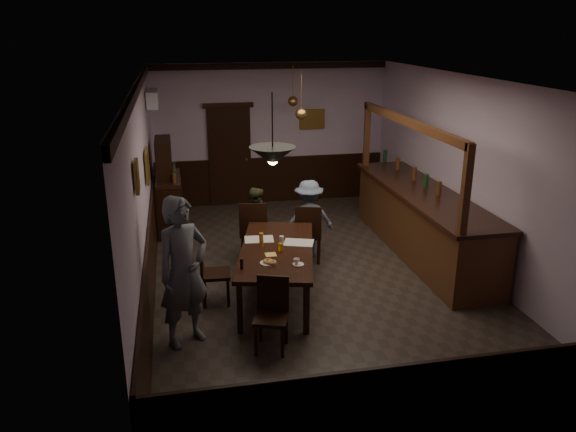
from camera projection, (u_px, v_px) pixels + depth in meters
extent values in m
cube|color=#2D2621|center=(315.00, 276.00, 8.81)|extent=(5.00, 8.00, 0.01)
cube|color=white|center=(318.00, 80.00, 7.84)|extent=(5.00, 8.00, 0.01)
cube|color=#C3AAC5|center=(271.00, 134.00, 12.03)|extent=(5.00, 0.01, 3.00)
cube|color=#C3AAC5|center=(437.00, 311.00, 4.61)|extent=(5.00, 0.01, 3.00)
cube|color=#C3AAC5|center=(144.00, 193.00, 7.85)|extent=(0.01, 8.00, 3.00)
cube|color=#C3AAC5|center=(471.00, 175.00, 8.79)|extent=(0.01, 8.00, 3.00)
cube|color=black|center=(277.00, 250.00, 7.89)|extent=(1.48, 2.37, 0.06)
cube|color=black|center=(240.00, 308.00, 7.06)|extent=(0.07, 0.07, 0.69)
cube|color=black|center=(306.00, 309.00, 7.04)|extent=(0.07, 0.07, 0.69)
cube|color=black|center=(254.00, 247.00, 8.99)|extent=(0.07, 0.07, 0.69)
cube|color=black|center=(307.00, 248.00, 8.97)|extent=(0.07, 0.07, 0.69)
cube|color=black|center=(254.00, 232.00, 9.26)|extent=(0.53, 0.53, 0.05)
cube|color=black|center=(253.00, 220.00, 8.97)|extent=(0.45, 0.12, 0.54)
cube|color=black|center=(266.00, 242.00, 9.52)|extent=(0.04, 0.04, 0.46)
cube|color=black|center=(244.00, 242.00, 9.51)|extent=(0.04, 0.04, 0.46)
cube|color=black|center=(265.00, 250.00, 9.17)|extent=(0.04, 0.04, 0.46)
cube|color=black|center=(243.00, 250.00, 9.17)|extent=(0.04, 0.04, 0.46)
cube|color=black|center=(309.00, 234.00, 9.24)|extent=(0.53, 0.53, 0.05)
cube|color=black|center=(308.00, 222.00, 8.97)|extent=(0.42, 0.16, 0.51)
cube|color=black|center=(319.00, 244.00, 9.47)|extent=(0.04, 0.04, 0.44)
cube|color=black|center=(299.00, 243.00, 9.50)|extent=(0.04, 0.04, 0.44)
cube|color=black|center=(318.00, 252.00, 9.14)|extent=(0.04, 0.04, 0.44)
cube|color=black|center=(297.00, 251.00, 9.17)|extent=(0.04, 0.04, 0.44)
cube|color=black|center=(271.00, 319.00, 6.67)|extent=(0.49, 0.49, 0.05)
cube|color=black|center=(273.00, 293.00, 6.75)|extent=(0.38, 0.16, 0.46)
cube|color=black|center=(256.00, 341.00, 6.61)|extent=(0.04, 0.04, 0.40)
cube|color=black|center=(282.00, 343.00, 6.57)|extent=(0.04, 0.04, 0.40)
cube|color=black|center=(261.00, 327.00, 6.91)|extent=(0.04, 0.04, 0.40)
cube|color=black|center=(286.00, 329.00, 6.87)|extent=(0.04, 0.04, 0.40)
cube|color=black|center=(216.00, 274.00, 7.83)|extent=(0.43, 0.43, 0.05)
cube|color=black|center=(201.00, 257.00, 7.72)|extent=(0.07, 0.41, 0.48)
cube|color=black|center=(228.00, 293.00, 7.76)|extent=(0.04, 0.04, 0.41)
cube|color=black|center=(228.00, 283.00, 8.07)|extent=(0.04, 0.04, 0.41)
cube|color=black|center=(204.00, 295.00, 7.73)|extent=(0.04, 0.04, 0.41)
cube|color=black|center=(205.00, 284.00, 8.03)|extent=(0.04, 0.04, 0.41)
imported|color=#595D66|center=(183.00, 272.00, 6.67)|extent=(0.82, 0.75, 1.88)
imported|color=#424529|center=(255.00, 222.00, 9.41)|extent=(0.72, 0.66, 1.19)
imported|color=slate|center=(309.00, 219.00, 9.37)|extent=(0.87, 0.52, 1.32)
cube|color=silver|center=(259.00, 239.00, 8.20)|extent=(0.45, 0.34, 0.01)
cube|color=silver|center=(299.00, 243.00, 8.08)|extent=(0.50, 0.42, 0.01)
cube|color=#F4BF59|center=(271.00, 255.00, 7.67)|extent=(0.18, 0.18, 0.00)
cylinder|color=white|center=(298.00, 264.00, 7.34)|extent=(0.15, 0.15, 0.01)
imported|color=white|center=(297.00, 261.00, 7.33)|extent=(0.10, 0.10, 0.07)
cylinder|color=white|center=(268.00, 263.00, 7.38)|extent=(0.22, 0.22, 0.01)
torus|color=#C68C47|center=(268.00, 261.00, 7.37)|extent=(0.13, 0.13, 0.04)
torus|color=#C68C47|center=(272.00, 262.00, 7.34)|extent=(0.13, 0.13, 0.04)
cylinder|color=yellow|center=(281.00, 248.00, 7.75)|extent=(0.07, 0.07, 0.12)
cylinder|color=#BF721E|center=(261.00, 240.00, 7.93)|extent=(0.06, 0.06, 0.20)
cylinder|color=silver|center=(282.00, 241.00, 7.95)|extent=(0.06, 0.06, 0.15)
cylinder|color=black|center=(242.00, 264.00, 7.21)|extent=(0.04, 0.04, 0.14)
cube|color=black|center=(170.00, 205.00, 10.66)|extent=(0.47, 1.33, 0.95)
cube|color=black|center=(168.00, 179.00, 10.49)|extent=(0.46, 1.28, 0.08)
cube|color=black|center=(164.00, 159.00, 10.35)|extent=(0.28, 0.85, 0.76)
cube|color=#432812|center=(422.00, 224.00, 9.51)|extent=(0.87, 4.06, 1.06)
cube|color=black|center=(424.00, 193.00, 9.33)|extent=(0.97, 4.16, 0.06)
cube|color=#432812|center=(408.00, 122.00, 8.87)|extent=(0.10, 3.96, 0.12)
cube|color=#432812|center=(464.00, 191.00, 7.27)|extent=(0.10, 0.10, 1.26)
cube|color=#432812|center=(366.00, 136.00, 10.85)|extent=(0.10, 0.10, 1.26)
cube|color=black|center=(230.00, 157.00, 11.96)|extent=(0.90, 0.06, 2.10)
cube|color=white|center=(152.00, 98.00, 10.25)|extent=(0.20, 0.85, 0.30)
cube|color=olive|center=(137.00, 176.00, 6.16)|extent=(0.04, 0.28, 0.36)
cube|color=olive|center=(147.00, 165.00, 8.53)|extent=(0.04, 0.62, 0.48)
cube|color=olive|center=(312.00, 119.00, 12.07)|extent=(0.55, 0.04, 0.42)
cylinder|color=black|center=(272.00, 125.00, 6.52)|extent=(0.02, 0.02, 0.74)
cone|color=black|center=(273.00, 156.00, 6.64)|extent=(0.56, 0.56, 0.22)
sphere|color=#FFD88C|center=(273.00, 160.00, 6.66)|extent=(0.12, 0.12, 0.12)
cylinder|color=#BF8C3F|center=(301.00, 93.00, 9.37)|extent=(0.02, 0.02, 0.70)
cone|color=#BF8C3F|center=(301.00, 114.00, 9.48)|extent=(0.20, 0.20, 0.22)
sphere|color=#FFD88C|center=(301.00, 117.00, 9.50)|extent=(0.12, 0.12, 0.12)
cylinder|color=#BF8C3F|center=(293.00, 83.00, 10.91)|extent=(0.02, 0.02, 0.70)
cone|color=#BF8C3F|center=(293.00, 101.00, 11.03)|extent=(0.20, 0.20, 0.22)
sphere|color=#FFD88C|center=(293.00, 104.00, 11.04)|extent=(0.12, 0.12, 0.12)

